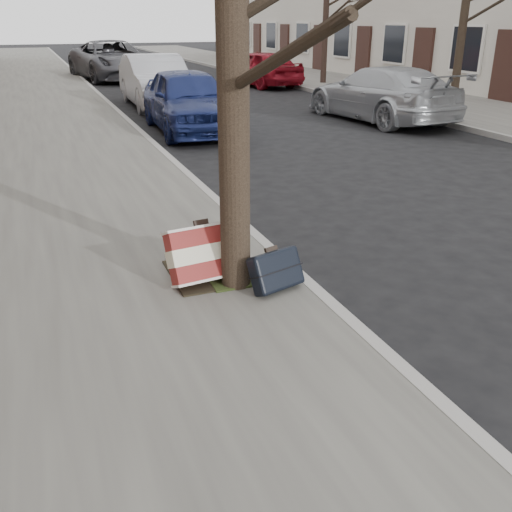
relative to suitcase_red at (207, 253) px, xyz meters
name	(u,v)px	position (x,y,z in m)	size (l,w,h in m)	color
ground	(462,301)	(2.12, -1.05, -0.39)	(120.00, 120.00, 0.00)	black
near_sidewalk	(20,104)	(-1.58, 13.95, -0.33)	(5.00, 70.00, 0.12)	slate
far_sidewalk	(358,88)	(9.92, 13.95, -0.33)	(4.00, 70.00, 0.12)	slate
dirt_patch	(215,271)	(0.12, 0.15, -0.27)	(0.85, 0.85, 0.01)	black
suitcase_red	(207,253)	(0.00, 0.00, 0.00)	(0.71, 0.20, 0.51)	maroon
suitcase_navy	(276,270)	(0.52, -0.42, -0.08)	(0.50, 0.16, 0.36)	black
car_near_front	(189,100)	(2.03, 8.09, 0.31)	(1.65, 4.11, 1.40)	navy
car_near_mid	(156,81)	(2.17, 12.23, 0.33)	(1.53, 4.38, 1.44)	#A4A6AC
car_near_back	(112,60)	(2.17, 20.71, 0.39)	(2.60, 5.63, 1.57)	#3F3F44
car_far_front	(381,94)	(6.88, 7.80, 0.27)	(1.86, 4.59, 1.33)	#A8ACB0
car_far_back	(260,68)	(6.95, 16.15, 0.27)	(1.57, 3.89, 1.33)	maroon
tree_far_a	(466,1)	(9.32, 8.02, 2.40)	(0.21, 0.21, 5.35)	black
tree_far_b	(326,11)	(9.32, 15.54, 2.26)	(0.22, 0.22, 5.07)	black
tree_far_c	(236,9)	(9.32, 25.38, 2.41)	(0.21, 0.21, 5.38)	black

